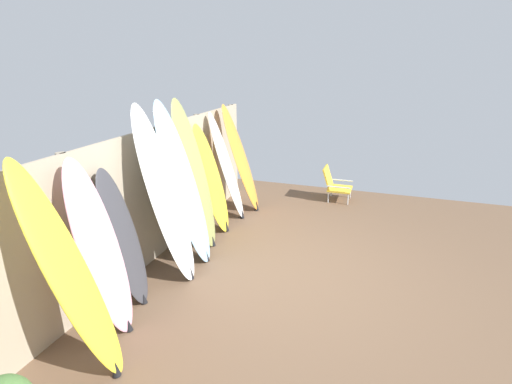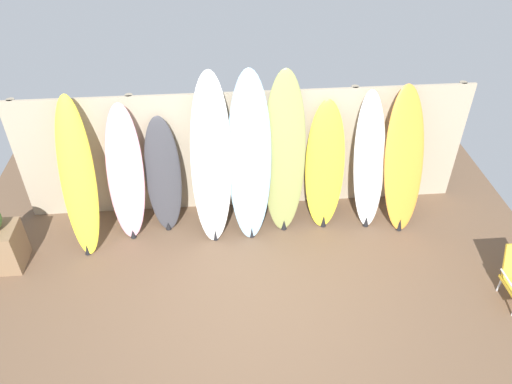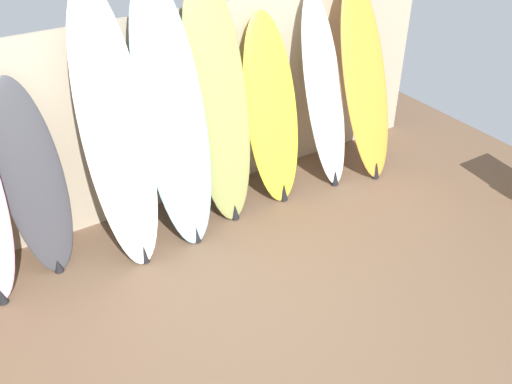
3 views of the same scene
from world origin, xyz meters
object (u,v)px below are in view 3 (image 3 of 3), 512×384
surfboard_white_3 (116,134)px  surfboard_white_7 (324,93)px  surfboard_charcoal_2 (34,181)px  surfboard_yellow_6 (272,112)px  surfboard_orange_8 (366,82)px  surfboard_olive_5 (218,103)px  surfboard_skyblue_4 (173,118)px

surfboard_white_3 → surfboard_white_7: surfboard_white_3 is taller
surfboard_white_7 → surfboard_charcoal_2: bearing=178.4°
surfboard_yellow_6 → surfboard_white_7: surfboard_white_7 is taller
surfboard_white_3 → surfboard_yellow_6: size_ratio=1.27×
surfboard_charcoal_2 → surfboard_orange_8: (3.17, -0.17, 0.17)m
surfboard_olive_5 → surfboard_orange_8: 1.59m
surfboard_skyblue_4 → surfboard_orange_8: (2.04, -0.03, -0.13)m
surfboard_skyblue_4 → surfboard_olive_5: surfboard_skyblue_4 is taller
surfboard_skyblue_4 → surfboard_orange_8: 2.04m
surfboard_white_3 → surfboard_orange_8: surfboard_white_3 is taller
surfboard_white_3 → surfboard_yellow_6: surfboard_white_3 is taller
surfboard_charcoal_2 → surfboard_yellow_6: size_ratio=0.92×
surfboard_yellow_6 → surfboard_white_7: (0.59, -0.02, 0.06)m
surfboard_yellow_6 → surfboard_orange_8: surfboard_orange_8 is taller
surfboard_orange_8 → surfboard_charcoal_2: bearing=177.0°
surfboard_skyblue_4 → surfboard_olive_5: size_ratio=1.01×
surfboard_skyblue_4 → surfboard_yellow_6: bearing=4.2°
surfboard_olive_5 → surfboard_white_7: surfboard_olive_5 is taller
surfboard_white_3 → surfboard_skyblue_4: (0.49, 0.02, 0.00)m
surfboard_skyblue_4 → surfboard_yellow_6: 1.04m
surfboard_olive_5 → surfboard_orange_8: size_ratio=1.13×
surfboard_yellow_6 → surfboard_orange_8: (1.03, -0.10, 0.10)m
surfboard_charcoal_2 → surfboard_olive_5: size_ratio=0.73×
surfboard_charcoal_2 → surfboard_skyblue_4: (1.14, -0.14, 0.30)m
surfboard_olive_5 → surfboard_skyblue_4: bearing=-171.0°
surfboard_skyblue_4 → surfboard_olive_5: bearing=9.0°
surfboard_white_7 → surfboard_orange_8: bearing=-11.4°
surfboard_charcoal_2 → surfboard_olive_5: (1.59, -0.06, 0.29)m
surfboard_charcoal_2 → surfboard_white_7: surfboard_white_7 is taller
surfboard_charcoal_2 → surfboard_white_7: (2.74, -0.08, 0.12)m
surfboard_yellow_6 → surfboard_white_7: size_ratio=0.94×
surfboard_charcoal_2 → surfboard_orange_8: surfboard_orange_8 is taller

